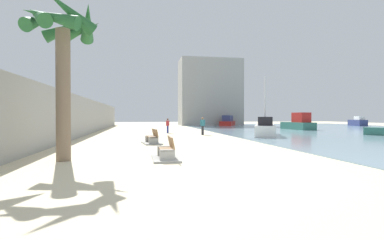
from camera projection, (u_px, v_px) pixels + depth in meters
name	position (u px, v px, depth m)	size (l,w,h in m)	color
ground_plane	(162.00, 135.00, 28.03)	(120.00, 120.00, 0.00)	beige
seawall	(80.00, 117.00, 26.69)	(0.80, 64.00, 3.55)	#9E9E99
water_bay	(378.00, 132.00, 32.26)	(36.00, 68.00, 0.04)	#7A99A8
palm_tree	(63.00, 41.00, 11.75)	(3.16, 3.22, 6.62)	#7A6651
bench_near	(166.00, 154.00, 12.18)	(1.11, 2.10, 0.98)	#9E9E99
bench_far	(152.00, 140.00, 19.13)	(1.38, 2.23, 0.98)	#9E9E99
person_walking	(203.00, 124.00, 27.97)	(0.52, 0.24, 1.72)	#333338
person_standing	(168.00, 125.00, 30.77)	(0.39, 0.41, 1.58)	navy
boat_far_right	(265.00, 128.00, 26.49)	(4.25, 6.78, 5.47)	white
boat_distant	(228.00, 122.00, 54.50)	(4.98, 6.81, 1.91)	red
boat_nearest	(358.00, 122.00, 52.49)	(2.24, 4.29, 1.73)	navy
boat_far_left	(299.00, 123.00, 38.44)	(2.32, 5.40, 2.23)	#337060
harbor_building	(210.00, 93.00, 57.55)	(12.00, 6.00, 12.93)	#9E9E99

